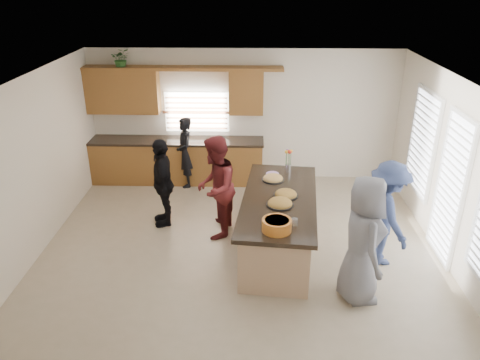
{
  "coord_description": "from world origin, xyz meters",
  "views": [
    {
      "loc": [
        0.19,
        -6.65,
        4.23
      ],
      "look_at": [
        -0.0,
        0.2,
        1.15
      ],
      "focal_mm": 35.0,
      "sensor_mm": 36.0,
      "label": 1
    }
  ],
  "objects_px": {
    "salad_bowl": "(277,225)",
    "woman_left_back": "(185,153)",
    "island": "(278,225)",
    "woman_left_mid": "(215,188)",
    "woman_right_back": "(387,214)",
    "woman_left_front": "(163,182)",
    "woman_right_front": "(363,240)"
  },
  "relations": [
    {
      "from": "salad_bowl",
      "to": "woman_left_back",
      "type": "xyz_separation_m",
      "value": [
        -1.76,
        3.5,
        -0.29
      ]
    },
    {
      "from": "island",
      "to": "woman_left_mid",
      "type": "height_order",
      "value": "woman_left_mid"
    },
    {
      "from": "woman_left_mid",
      "to": "woman_right_back",
      "type": "distance_m",
      "value": 2.78
    },
    {
      "from": "woman_left_back",
      "to": "woman_left_front",
      "type": "relative_size",
      "value": 0.93
    },
    {
      "from": "woman_left_mid",
      "to": "woman_right_back",
      "type": "xyz_separation_m",
      "value": [
        2.67,
        -0.75,
        -0.05
      ]
    },
    {
      "from": "salad_bowl",
      "to": "woman_right_front",
      "type": "height_order",
      "value": "woman_right_front"
    },
    {
      "from": "salad_bowl",
      "to": "woman_left_back",
      "type": "height_order",
      "value": "woman_left_back"
    },
    {
      "from": "island",
      "to": "woman_left_mid",
      "type": "relative_size",
      "value": 1.57
    },
    {
      "from": "woman_left_mid",
      "to": "woman_right_front",
      "type": "height_order",
      "value": "woman_right_front"
    },
    {
      "from": "woman_right_front",
      "to": "salad_bowl",
      "type": "bearing_deg",
      "value": 75.17
    },
    {
      "from": "island",
      "to": "woman_right_front",
      "type": "relative_size",
      "value": 1.52
    },
    {
      "from": "woman_left_back",
      "to": "woman_left_mid",
      "type": "height_order",
      "value": "woman_left_mid"
    },
    {
      "from": "island",
      "to": "woman_left_front",
      "type": "distance_m",
      "value": 2.22
    },
    {
      "from": "salad_bowl",
      "to": "woman_left_front",
      "type": "xyz_separation_m",
      "value": [
        -1.93,
        1.87,
        -0.23
      ]
    },
    {
      "from": "island",
      "to": "woman_right_back",
      "type": "relative_size",
      "value": 1.67
    },
    {
      "from": "island",
      "to": "woman_left_back",
      "type": "bearing_deg",
      "value": 132.5
    },
    {
      "from": "woman_left_back",
      "to": "woman_left_front",
      "type": "height_order",
      "value": "woman_left_front"
    },
    {
      "from": "woman_left_back",
      "to": "woman_right_front",
      "type": "xyz_separation_m",
      "value": [
        2.91,
        -3.67,
        0.17
      ]
    },
    {
      "from": "salad_bowl",
      "to": "woman_left_mid",
      "type": "height_order",
      "value": "woman_left_mid"
    },
    {
      "from": "woman_left_mid",
      "to": "woman_right_front",
      "type": "relative_size",
      "value": 0.97
    },
    {
      "from": "island",
      "to": "woman_left_back",
      "type": "height_order",
      "value": "woman_left_back"
    },
    {
      "from": "island",
      "to": "woman_left_front",
      "type": "height_order",
      "value": "woman_left_front"
    },
    {
      "from": "woman_right_back",
      "to": "woman_right_front",
      "type": "xyz_separation_m",
      "value": [
        -0.56,
        -0.91,
        0.08
      ]
    },
    {
      "from": "woman_left_back",
      "to": "salad_bowl",
      "type": "bearing_deg",
      "value": 7.79
    },
    {
      "from": "woman_left_back",
      "to": "woman_right_back",
      "type": "distance_m",
      "value": 4.44
    },
    {
      "from": "woman_left_mid",
      "to": "woman_left_front",
      "type": "bearing_deg",
      "value": -104.89
    },
    {
      "from": "woman_left_mid",
      "to": "woman_left_front",
      "type": "relative_size",
      "value": 1.11
    },
    {
      "from": "woman_left_back",
      "to": "woman_left_mid",
      "type": "relative_size",
      "value": 0.84
    },
    {
      "from": "woman_left_mid",
      "to": "woman_left_back",
      "type": "bearing_deg",
      "value": -151.98
    },
    {
      "from": "salad_bowl",
      "to": "woman_right_back",
      "type": "bearing_deg",
      "value": 23.34
    },
    {
      "from": "woman_left_mid",
      "to": "salad_bowl",
      "type": "bearing_deg",
      "value": 39.21
    },
    {
      "from": "island",
      "to": "woman_left_back",
      "type": "xyz_separation_m",
      "value": [
        -1.85,
        2.49,
        0.3
      ]
    }
  ]
}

